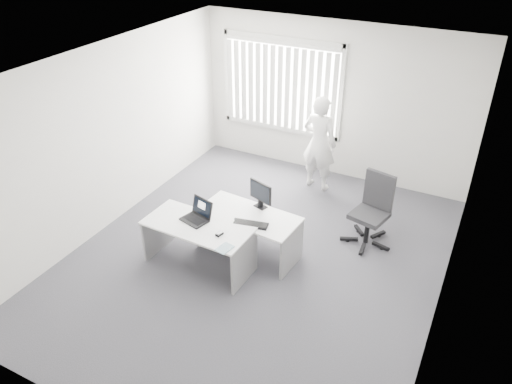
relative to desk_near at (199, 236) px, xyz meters
The scene contains 18 objects.
ground 0.94m from the desk_near, 36.38° to the left, with size 6.00×6.00×0.00m, color #5A5961.
wall_back 3.65m from the desk_near, 79.42° to the left, with size 5.00×0.02×2.80m, color beige.
wall_front 2.76m from the desk_near, 75.55° to the right, with size 5.00×0.02×2.80m, color beige.
wall_left 2.12m from the desk_near, 165.50° to the left, with size 0.02×6.00×2.80m, color beige.
wall_right 3.31m from the desk_near, ahead, with size 0.02×6.00×2.80m, color beige.
ceiling 2.44m from the desk_near, 36.38° to the left, with size 5.00×6.00×0.02m, color white.
window 3.61m from the desk_near, 95.82° to the left, with size 2.32×0.06×1.76m, color silver.
blinds 3.55m from the desk_near, 95.92° to the left, with size 2.20×0.10×1.50m, color silver, non-canonical shape.
desk_near is the anchor object (origin of this frame).
desk_far 0.75m from the desk_near, 50.38° to the left, with size 1.49×0.79×0.66m.
office_chair 2.56m from the desk_near, 40.06° to the left, with size 0.76×0.76×1.11m.
person 2.94m from the desk_near, 76.87° to the left, with size 0.62×0.41×1.71m, color white.
laptop 0.35m from the desk_near, 146.58° to the left, with size 0.36×0.32×0.28m, color black, non-canonical shape.
paper_sheet 0.38m from the desk_near, ahead, with size 0.27×0.19×0.00m, color white.
mouse 0.44m from the desk_near, 10.14° to the right, with size 0.06×0.10×0.04m, color #B0B0B2, non-canonical shape.
booklet 0.69m from the desk_near, 26.18° to the right, with size 0.16×0.22×0.01m, color white.
keyboard 0.74m from the desk_near, 30.04° to the left, with size 0.49×0.16×0.02m, color black.
monitor 1.06m from the desk_near, 57.09° to the left, with size 0.41×0.12×0.41m, color black, non-canonical shape.
Camera 1 is at (2.59, -5.09, 4.53)m, focal length 35.00 mm.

